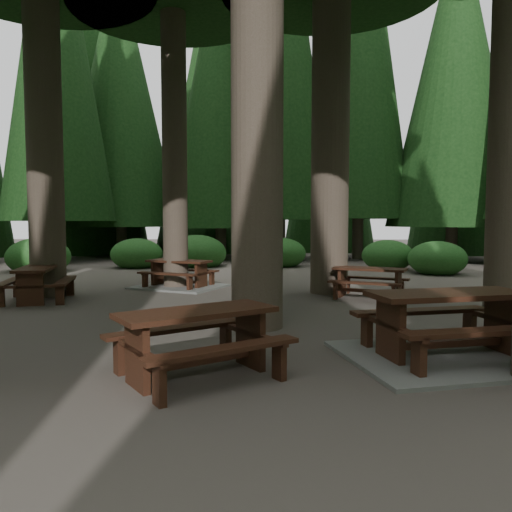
{
  "coord_description": "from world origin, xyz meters",
  "views": [
    {
      "loc": [
        1.09,
        -7.88,
        1.73
      ],
      "look_at": [
        0.74,
        1.19,
        1.1
      ],
      "focal_mm": 35.0,
      "sensor_mm": 36.0,
      "label": 1
    }
  ],
  "objects_px": {
    "picnic_table_a": "(448,335)",
    "picnic_table_c": "(179,279)",
    "picnic_table_d": "(370,278)",
    "picnic_table_e": "(197,332)",
    "picnic_table_b": "(37,278)"
  },
  "relations": [
    {
      "from": "picnic_table_a",
      "to": "picnic_table_c",
      "type": "height_order",
      "value": "picnic_table_a"
    },
    {
      "from": "picnic_table_c",
      "to": "picnic_table_d",
      "type": "relative_size",
      "value": 1.34
    },
    {
      "from": "picnic_table_c",
      "to": "picnic_table_e",
      "type": "height_order",
      "value": "picnic_table_e"
    },
    {
      "from": "picnic_table_a",
      "to": "picnic_table_d",
      "type": "xyz_separation_m",
      "value": [
        -0.04,
        5.01,
        0.16
      ]
    },
    {
      "from": "picnic_table_b",
      "to": "picnic_table_e",
      "type": "height_order",
      "value": "picnic_table_e"
    },
    {
      "from": "picnic_table_a",
      "to": "picnic_table_e",
      "type": "relative_size",
      "value": 1.32
    },
    {
      "from": "picnic_table_b",
      "to": "picnic_table_e",
      "type": "distance_m",
      "value": 6.72
    },
    {
      "from": "picnic_table_d",
      "to": "picnic_table_e",
      "type": "relative_size",
      "value": 0.88
    },
    {
      "from": "picnic_table_a",
      "to": "picnic_table_b",
      "type": "bearing_deg",
      "value": 134.73
    },
    {
      "from": "picnic_table_a",
      "to": "picnic_table_b",
      "type": "relative_size",
      "value": 1.48
    },
    {
      "from": "picnic_table_b",
      "to": "picnic_table_e",
      "type": "bearing_deg",
      "value": -154.43
    },
    {
      "from": "picnic_table_e",
      "to": "picnic_table_a",
      "type": "bearing_deg",
      "value": -20.46
    },
    {
      "from": "picnic_table_a",
      "to": "picnic_table_c",
      "type": "bearing_deg",
      "value": 110.56
    },
    {
      "from": "picnic_table_a",
      "to": "picnic_table_b",
      "type": "xyz_separation_m",
      "value": [
        -7.34,
        4.32,
        0.19
      ]
    },
    {
      "from": "picnic_table_a",
      "to": "picnic_table_c",
      "type": "xyz_separation_m",
      "value": [
        -4.68,
        6.6,
        -0.06
      ]
    }
  ]
}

